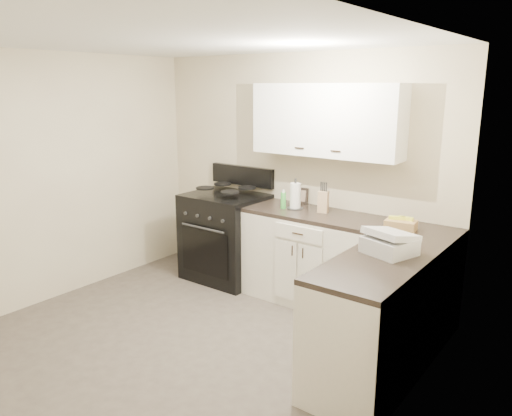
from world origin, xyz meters
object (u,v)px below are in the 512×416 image
Objects in this scene: wicker_basket at (401,225)px; countertop_grill at (389,246)px; paper_towel at (295,196)px; stove at (227,239)px; knife_block at (323,202)px.

countertop_grill reaches higher than wicker_basket.
paper_towel is 1.53m from countertop_grill.
stove is 2.11m from wicker_basket.
wicker_basket is (2.04, -0.05, 0.52)m from stove.
knife_block is 1.30m from countertop_grill.
knife_block is at bearing 7.93° from paper_towel.
wicker_basket is at bearing -1.32° from stove.
stove is at bearing -179.83° from countertop_grill.
stove is 1.08m from paper_towel.
knife_block is at bearing 4.34° from stove.
paper_towel is 1.03× the size of wicker_basket.
countertop_grill reaches higher than stove.
paper_towel is 0.80× the size of countertop_grill.
knife_block is 0.83× the size of wicker_basket.
stove is 1.33m from knife_block.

